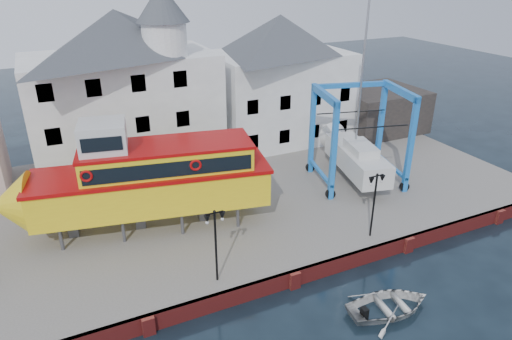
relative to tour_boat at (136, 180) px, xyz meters
name	(u,v)px	position (x,y,z in m)	size (l,w,h in m)	color
ground	(294,287)	(6.45, -8.15, -4.34)	(140.00, 140.00, 0.00)	black
hardstanding	(221,195)	(6.45, 2.85, -3.84)	(44.00, 22.00, 1.00)	#676259
quay_wall	(293,279)	(6.45, -8.05, -3.84)	(44.00, 0.47, 1.00)	maroon
building_white_main	(125,89)	(1.58, 10.24, 3.00)	(14.00, 8.30, 14.00)	silver
building_white_right	(279,79)	(15.45, 10.84, 2.26)	(12.00, 8.00, 11.20)	silver
shed_dark	(377,109)	(25.45, 8.85, -1.34)	(8.00, 7.00, 4.00)	black
lamp_post_left	(215,228)	(2.45, -6.95, -0.17)	(1.12, 0.32, 4.20)	black
lamp_post_right	(376,189)	(12.45, -6.95, -0.17)	(1.12, 0.32, 4.20)	black
tour_boat	(136,180)	(0.00, 0.00, 0.00)	(16.70, 6.87, 7.08)	#59595E
travel_lift	(353,149)	(16.46, 0.57, -1.06)	(7.38, 9.35, 13.70)	#1370BD
motorboat_b	(389,311)	(9.93, -11.86, -4.34)	(3.19, 4.46, 0.92)	silver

